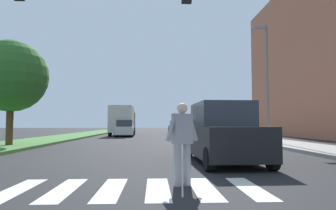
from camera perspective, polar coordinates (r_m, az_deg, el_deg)
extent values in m
plane|color=#262628|center=(29.20, -3.34, -6.00)|extent=(140.00, 140.00, 0.00)
cube|color=silver|center=(6.71, -26.41, -13.96)|extent=(0.45, 2.20, 0.01)
cube|color=silver|center=(6.41, -18.77, -14.64)|extent=(0.45, 2.20, 0.01)
cube|color=silver|center=(6.23, -10.51, -15.10)|extent=(0.45, 2.20, 0.01)
cube|color=silver|center=(6.17, -1.90, -15.27)|extent=(0.45, 2.20, 0.01)
cube|color=silver|center=(6.25, 6.68, -15.10)|extent=(0.45, 2.20, 0.01)
cube|color=silver|center=(6.45, 14.87, -14.64)|extent=(0.45, 2.20, 0.01)
cube|color=#477A38|center=(28.33, -18.98, -5.74)|extent=(3.83, 64.00, 0.15)
cylinder|color=#4C3823|center=(18.37, -27.34, -2.66)|extent=(0.36, 0.36, 2.53)
sphere|color=#2D6628|center=(18.55, -27.12, 4.83)|extent=(3.85, 3.85, 3.85)
cube|color=#9E9991|center=(28.29, 13.48, -5.83)|extent=(3.00, 64.00, 0.15)
cylinder|color=slate|center=(20.81, 17.99, 3.93)|extent=(0.14, 0.14, 7.50)
cube|color=gray|center=(21.41, 16.51, 13.70)|extent=(0.90, 0.24, 0.16)
cylinder|color=gray|center=(6.44, 3.54, -10.97)|extent=(0.21, 0.21, 0.85)
cylinder|color=gray|center=(6.33, 1.78, -11.10)|extent=(0.21, 0.21, 0.85)
cube|color=gray|center=(6.33, 2.65, -4.43)|extent=(0.44, 0.37, 0.62)
cylinder|color=gray|center=(6.45, 4.52, -4.13)|extent=(0.28, 0.19, 0.58)
cylinder|color=gray|center=(6.22, 0.71, -4.16)|extent=(0.28, 0.19, 0.58)
sphere|color=beige|center=(6.34, 2.64, -0.63)|extent=(0.29, 0.29, 0.22)
cube|color=black|center=(10.31, 10.20, -6.58)|extent=(2.06, 4.66, 0.96)
cube|color=#2D333D|center=(10.52, 9.83, -1.75)|extent=(1.76, 2.59, 0.79)
cylinder|color=black|center=(8.87, 18.84, -9.42)|extent=(0.24, 0.65, 0.64)
cylinder|color=black|center=(8.34, 7.64, -9.96)|extent=(0.24, 0.65, 0.64)
cylinder|color=black|center=(12.34, 11.96, -7.82)|extent=(0.24, 0.65, 0.64)
cylinder|color=black|center=(11.97, 3.87, -8.02)|extent=(0.24, 0.65, 0.64)
cube|color=silver|center=(30.94, -8.03, -4.70)|extent=(1.90, 4.10, 0.78)
cube|color=#2D333D|center=(30.74, -8.04, -3.39)|extent=(1.60, 1.87, 0.64)
cylinder|color=black|center=(32.56, -9.28, -5.14)|extent=(0.25, 0.65, 0.64)
cylinder|color=black|center=(32.48, -6.51, -5.17)|extent=(0.25, 0.65, 0.64)
cylinder|color=black|center=(29.44, -9.72, -5.31)|extent=(0.25, 0.65, 0.64)
cylinder|color=black|center=(29.36, -6.66, -5.34)|extent=(0.25, 0.65, 0.64)
cube|color=navy|center=(43.54, 1.47, -4.36)|extent=(1.94, 4.52, 0.81)
cube|color=#2D333D|center=(43.76, 1.44, -3.39)|extent=(1.64, 2.06, 0.67)
cylinder|color=black|center=(41.88, 2.84, -4.81)|extent=(0.24, 0.65, 0.64)
cylinder|color=black|center=(41.70, 0.61, -4.82)|extent=(0.24, 0.65, 0.64)
cylinder|color=black|center=(45.41, 2.26, -4.71)|extent=(0.24, 0.65, 0.64)
cylinder|color=black|center=(45.24, 0.21, -4.72)|extent=(0.24, 0.65, 0.64)
cube|color=black|center=(35.39, -8.07, -3.19)|extent=(2.30, 2.00, 2.20)
cube|color=beige|center=(32.31, -8.59, -2.62)|extent=(2.30, 4.20, 2.70)
cylinder|color=black|center=(35.51, -9.77, -4.79)|extent=(0.30, 0.90, 0.90)
cylinder|color=black|center=(35.31, -6.38, -4.82)|extent=(0.30, 0.90, 0.90)
cylinder|color=black|center=(31.40, -10.72, -4.95)|extent=(0.30, 0.90, 0.90)
cylinder|color=black|center=(31.18, -6.89, -4.99)|extent=(0.30, 0.90, 0.90)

